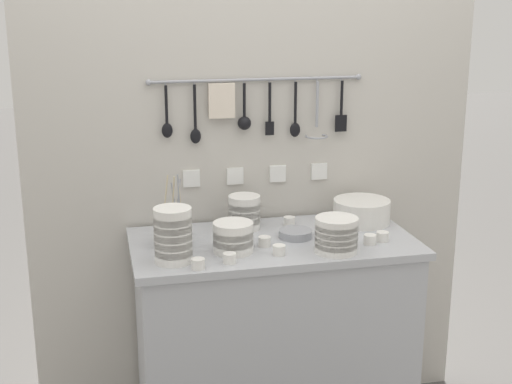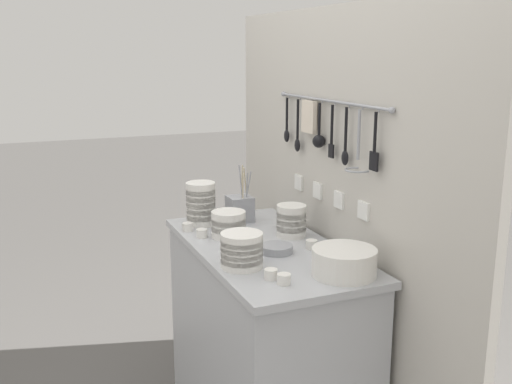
{
  "view_description": "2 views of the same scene",
  "coord_description": "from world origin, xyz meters",
  "px_view_note": "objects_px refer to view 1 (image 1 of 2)",
  "views": [
    {
      "loc": [
        -0.65,
        -2.55,
        1.83
      ],
      "look_at": [
        -0.06,
        0.02,
        1.1
      ],
      "focal_mm": 50.0,
      "sensor_mm": 36.0,
      "label": 1
    },
    {
      "loc": [
        2.18,
        -0.96,
        1.7
      ],
      "look_at": [
        -0.07,
        -0.01,
        1.13
      ],
      "focal_mm": 42.0,
      "sensor_mm": 36.0,
      "label": 2
    }
  ],
  "objects_px": {
    "cup_back_right": "(265,241)",
    "bowl_stack_tall_left": "(336,235)",
    "cup_back_left": "(198,264)",
    "cup_front_right": "(383,237)",
    "plate_stack": "(362,211)",
    "cup_mid_row": "(279,250)",
    "cutlery_caddy": "(172,228)",
    "cup_centre": "(370,240)",
    "bowl_stack_nested_right": "(173,235)",
    "bowl_stack_short_front": "(244,212)",
    "cup_front_left": "(289,221)",
    "steel_mixing_bowl": "(295,234)",
    "bowl_stack_wide_centre": "(233,237)",
    "cup_by_caddy": "(230,258)"
  },
  "relations": [
    {
      "from": "cup_back_left",
      "to": "cup_back_right",
      "type": "bearing_deg",
      "value": 31.88
    },
    {
      "from": "bowl_stack_short_front",
      "to": "cutlery_caddy",
      "type": "height_order",
      "value": "cutlery_caddy"
    },
    {
      "from": "cup_back_right",
      "to": "bowl_stack_tall_left",
      "type": "bearing_deg",
      "value": -25.93
    },
    {
      "from": "plate_stack",
      "to": "cup_mid_row",
      "type": "bearing_deg",
      "value": -145.77
    },
    {
      "from": "cup_mid_row",
      "to": "cup_front_right",
      "type": "bearing_deg",
      "value": 7.57
    },
    {
      "from": "steel_mixing_bowl",
      "to": "cup_centre",
      "type": "bearing_deg",
      "value": -28.76
    },
    {
      "from": "bowl_stack_nested_right",
      "to": "cup_back_right",
      "type": "distance_m",
      "value": 0.38
    },
    {
      "from": "steel_mixing_bowl",
      "to": "bowl_stack_wide_centre",
      "type": "bearing_deg",
      "value": -158.63
    },
    {
      "from": "bowl_stack_wide_centre",
      "to": "steel_mixing_bowl",
      "type": "relative_size",
      "value": 1.13
    },
    {
      "from": "bowl_stack_wide_centre",
      "to": "cup_mid_row",
      "type": "height_order",
      "value": "bowl_stack_wide_centre"
    },
    {
      "from": "cup_centre",
      "to": "cup_back_left",
      "type": "distance_m",
      "value": 0.69
    },
    {
      "from": "cup_mid_row",
      "to": "cup_front_left",
      "type": "distance_m",
      "value": 0.35
    },
    {
      "from": "cup_front_right",
      "to": "bowl_stack_short_front",
      "type": "bearing_deg",
      "value": 151.34
    },
    {
      "from": "bowl_stack_wide_centre",
      "to": "bowl_stack_tall_left",
      "type": "relative_size",
      "value": 0.94
    },
    {
      "from": "cup_back_left",
      "to": "cup_front_right",
      "type": "distance_m",
      "value": 0.75
    },
    {
      "from": "bowl_stack_wide_centre",
      "to": "cup_by_caddy",
      "type": "xyz_separation_m",
      "value": [
        -0.04,
        -0.11,
        -0.04
      ]
    },
    {
      "from": "steel_mixing_bowl",
      "to": "plate_stack",
      "type": "bearing_deg",
      "value": 20.5
    },
    {
      "from": "cup_back_left",
      "to": "cup_front_right",
      "type": "height_order",
      "value": "same"
    },
    {
      "from": "cup_mid_row",
      "to": "cutlery_caddy",
      "type": "bearing_deg",
      "value": 150.89
    },
    {
      "from": "bowl_stack_tall_left",
      "to": "cup_mid_row",
      "type": "xyz_separation_m",
      "value": [
        -0.21,
        0.02,
        -0.05
      ]
    },
    {
      "from": "plate_stack",
      "to": "cup_back_right",
      "type": "bearing_deg",
      "value": -157.51
    },
    {
      "from": "cup_back_right",
      "to": "cup_front_left",
      "type": "relative_size",
      "value": 1.0
    },
    {
      "from": "cup_mid_row",
      "to": "cup_back_left",
      "type": "bearing_deg",
      "value": -167.11
    },
    {
      "from": "bowl_stack_short_front",
      "to": "cup_by_caddy",
      "type": "distance_m",
      "value": 0.39
    },
    {
      "from": "cup_mid_row",
      "to": "cup_centre",
      "type": "distance_m",
      "value": 0.37
    },
    {
      "from": "bowl_stack_nested_right",
      "to": "bowl_stack_tall_left",
      "type": "xyz_separation_m",
      "value": [
        0.6,
        -0.03,
        -0.03
      ]
    },
    {
      "from": "bowl_stack_wide_centre",
      "to": "steel_mixing_bowl",
      "type": "bearing_deg",
      "value": 21.37
    },
    {
      "from": "plate_stack",
      "to": "steel_mixing_bowl",
      "type": "xyz_separation_m",
      "value": [
        -0.32,
        -0.12,
        -0.03
      ]
    },
    {
      "from": "bowl_stack_wide_centre",
      "to": "cup_back_left",
      "type": "xyz_separation_m",
      "value": [
        -0.15,
        -0.14,
        -0.04
      ]
    },
    {
      "from": "cutlery_caddy",
      "to": "steel_mixing_bowl",
      "type": "bearing_deg",
      "value": -3.53
    },
    {
      "from": "cup_back_right",
      "to": "bowl_stack_short_front",
      "type": "bearing_deg",
      "value": 97.95
    },
    {
      "from": "cutlery_caddy",
      "to": "cup_centre",
      "type": "bearing_deg",
      "value": -13.0
    },
    {
      "from": "cup_centre",
      "to": "bowl_stack_nested_right",
      "type": "bearing_deg",
      "value": -178.63
    },
    {
      "from": "steel_mixing_bowl",
      "to": "cutlery_caddy",
      "type": "height_order",
      "value": "cutlery_caddy"
    },
    {
      "from": "bowl_stack_wide_centre",
      "to": "plate_stack",
      "type": "xyz_separation_m",
      "value": [
        0.59,
        0.23,
        -0.01
      ]
    },
    {
      "from": "bowl_stack_short_front",
      "to": "bowl_stack_nested_right",
      "type": "bearing_deg",
      "value": -136.4
    },
    {
      "from": "cup_centre",
      "to": "cup_front_right",
      "type": "xyz_separation_m",
      "value": [
        0.06,
        0.02,
        0.0
      ]
    },
    {
      "from": "bowl_stack_nested_right",
      "to": "bowl_stack_wide_centre",
      "type": "bearing_deg",
      "value": 13.08
    },
    {
      "from": "bowl_stack_nested_right",
      "to": "cup_back_left",
      "type": "distance_m",
      "value": 0.14
    },
    {
      "from": "cup_back_right",
      "to": "cup_centre",
      "type": "bearing_deg",
      "value": -9.76
    },
    {
      "from": "cup_front_right",
      "to": "cup_back_right",
      "type": "bearing_deg",
      "value": 174.25
    },
    {
      "from": "bowl_stack_short_front",
      "to": "cup_mid_row",
      "type": "bearing_deg",
      "value": -79.45
    },
    {
      "from": "bowl_stack_tall_left",
      "to": "cup_back_right",
      "type": "height_order",
      "value": "bowl_stack_tall_left"
    },
    {
      "from": "cup_centre",
      "to": "cup_front_right",
      "type": "height_order",
      "value": "same"
    },
    {
      "from": "bowl_stack_short_front",
      "to": "cup_back_right",
      "type": "relative_size",
      "value": 2.92
    },
    {
      "from": "cutlery_caddy",
      "to": "cup_by_caddy",
      "type": "relative_size",
      "value": 5.81
    },
    {
      "from": "bowl_stack_tall_left",
      "to": "cup_front_left",
      "type": "relative_size",
      "value": 3.32
    },
    {
      "from": "bowl_stack_short_front",
      "to": "cutlery_caddy",
      "type": "xyz_separation_m",
      "value": [
        -0.31,
        -0.12,
        -0.01
      ]
    },
    {
      "from": "bowl_stack_short_front",
      "to": "cup_mid_row",
      "type": "relative_size",
      "value": 2.92
    },
    {
      "from": "bowl_stack_nested_right",
      "to": "cup_front_left",
      "type": "xyz_separation_m",
      "value": [
        0.52,
        0.31,
        -0.08
      ]
    }
  ]
}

